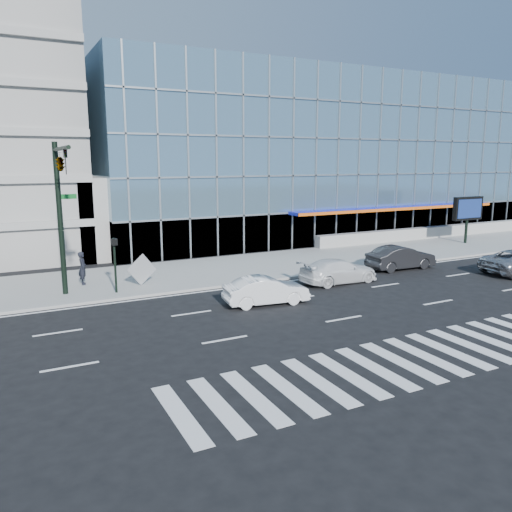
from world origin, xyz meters
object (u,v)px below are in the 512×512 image
at_px(white_sedan, 266,291).
at_px(marquee_sign, 468,209).
at_px(white_suv, 339,271).
at_px(tilted_panel, 142,269).
at_px(pedestrian, 83,268).
at_px(dark_sedan, 401,258).
at_px(ped_signal_post, 115,257).
at_px(traffic_signal, 60,182).

bearing_deg(white_sedan, marquee_sign, -64.20).
height_order(white_suv, white_sedan, white_suv).
bearing_deg(white_sedan, tilted_panel, 44.38).
bearing_deg(pedestrian, white_sedan, -128.57).
relative_size(dark_sedan, pedestrian, 2.50).
bearing_deg(dark_sedan, pedestrian, 78.30).
bearing_deg(dark_sedan, ped_signal_post, 85.67).
xyz_separation_m(marquee_sign, dark_sedan, (-12.07, -4.99, -2.28)).
bearing_deg(tilted_panel, white_sedan, -63.99).
xyz_separation_m(ped_signal_post, tilted_panel, (1.68, 1.04, -1.08)).
height_order(dark_sedan, pedestrian, pedestrian).
bearing_deg(traffic_signal, pedestrian, 69.42).
relative_size(ped_signal_post, white_suv, 0.61).
bearing_deg(pedestrian, traffic_signal, 166.48).
distance_m(pedestrian, tilted_panel, 3.45).
height_order(white_suv, pedestrian, pedestrian).
bearing_deg(traffic_signal, white_sedan, -28.24).
xyz_separation_m(marquee_sign, white_suv, (-18.07, -6.19, -2.35)).
height_order(pedestrian, tilted_panel, pedestrian).
distance_m(marquee_sign, white_suv, 19.24).
distance_m(traffic_signal, ped_signal_post, 4.75).
bearing_deg(tilted_panel, white_suv, -32.69).
distance_m(ped_signal_post, tilted_panel, 2.25).
xyz_separation_m(white_suv, pedestrian, (-13.76, 5.90, 0.39)).
bearing_deg(traffic_signal, white_suv, -10.51).
xyz_separation_m(dark_sedan, pedestrian, (-19.76, 4.70, 0.32)).
xyz_separation_m(white_sedan, dark_sedan, (12.00, 3.23, 0.08)).
distance_m(marquee_sign, tilted_panel, 28.96).
bearing_deg(marquee_sign, dark_sedan, -157.52).
bearing_deg(white_suv, dark_sedan, -79.29).
xyz_separation_m(white_sedan, tilted_panel, (-4.76, 6.21, 0.35)).
distance_m(white_suv, pedestrian, 14.97).
height_order(ped_signal_post, marquee_sign, marquee_sign).
xyz_separation_m(white_sedan, pedestrian, (-7.76, 7.93, 0.40)).
xyz_separation_m(white_suv, dark_sedan, (6.00, 1.20, 0.07)).
height_order(ped_signal_post, tilted_panel, ped_signal_post).
height_order(traffic_signal, white_suv, traffic_signal).
relative_size(ped_signal_post, dark_sedan, 0.63).
height_order(ped_signal_post, pedestrian, ped_signal_post).
bearing_deg(marquee_sign, traffic_signal, -174.08).
xyz_separation_m(marquee_sign, pedestrian, (-31.82, -0.29, -1.96)).
distance_m(marquee_sign, dark_sedan, 13.26).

